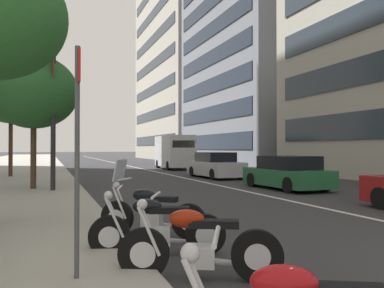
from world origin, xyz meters
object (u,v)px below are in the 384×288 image
(motorcycle_by_sign_pole, at_px, (156,229))
(delivery_van_ahead, at_px, (174,151))
(motorcycle_under_tarp, at_px, (198,247))
(car_lead_in_lane, at_px, (287,173))
(street_tree_by_lamp_post, at_px, (34,92))
(motorcycle_second_in_row, at_px, (150,213))
(car_approaching_light, at_px, (215,166))
(street_lamp_with_banners, at_px, (61,55))
(street_tree_near_plaza_corner, at_px, (11,96))
(parking_sign_by_curb, at_px, (77,139))

(motorcycle_by_sign_pole, relative_size, delivery_van_ahead, 0.38)
(motorcycle_under_tarp, height_order, car_lead_in_lane, car_lead_in_lane)
(motorcycle_under_tarp, height_order, street_tree_by_lamp_post, street_tree_by_lamp_post)
(delivery_van_ahead, distance_m, street_tree_by_lamp_post, 18.34)
(motorcycle_second_in_row, height_order, delivery_van_ahead, delivery_van_ahead)
(motorcycle_by_sign_pole, xyz_separation_m, delivery_van_ahead, (25.43, -8.23, 1.04))
(car_approaching_light, height_order, street_lamp_with_banners, street_lamp_with_banners)
(motorcycle_by_sign_pole, bearing_deg, street_tree_by_lamp_post, -63.13)
(street_tree_by_lamp_post, height_order, street_tree_near_plaza_corner, street_tree_near_plaza_corner)
(car_lead_in_lane, xyz_separation_m, parking_sign_by_curb, (-9.37, 9.09, 1.15))
(car_approaching_light, height_order, delivery_van_ahead, delivery_van_ahead)
(car_lead_in_lane, xyz_separation_m, street_tree_by_lamp_post, (2.31, 9.96, 3.24))
(car_lead_in_lane, distance_m, parking_sign_by_curb, 13.10)
(street_lamp_with_banners, relative_size, street_tree_by_lamp_post, 1.64)
(motorcycle_under_tarp, height_order, motorcycle_second_in_row, motorcycle_second_in_row)
(motorcycle_by_sign_pole, height_order, street_tree_by_lamp_post, street_tree_by_lamp_post)
(car_approaching_light, bearing_deg, parking_sign_by_curb, 149.87)
(motorcycle_by_sign_pole, height_order, motorcycle_second_in_row, motorcycle_second_in_row)
(delivery_van_ahead, distance_m, street_lamp_with_banners, 18.81)
(delivery_van_ahead, height_order, street_tree_by_lamp_post, street_tree_by_lamp_post)
(car_approaching_light, relative_size, street_tree_by_lamp_post, 0.89)
(street_lamp_with_banners, distance_m, street_tree_near_plaza_corner, 9.02)
(motorcycle_under_tarp, distance_m, motorcycle_by_sign_pole, 1.34)
(motorcycle_under_tarp, relative_size, car_approaching_light, 0.43)
(motorcycle_under_tarp, relative_size, street_tree_by_lamp_post, 0.38)
(motorcycle_second_in_row, bearing_deg, parking_sign_by_curb, 94.91)
(car_lead_in_lane, height_order, delivery_van_ahead, delivery_van_ahead)
(car_approaching_light, bearing_deg, car_lead_in_lane, -179.54)
(car_lead_in_lane, bearing_deg, motorcycle_by_sign_pole, 134.70)
(delivery_van_ahead, bearing_deg, motorcycle_second_in_row, 163.72)
(car_approaching_light, distance_m, street_lamp_with_banners, 11.30)
(car_lead_in_lane, height_order, parking_sign_by_curb, parking_sign_by_curb)
(delivery_van_ahead, height_order, street_lamp_with_banners, street_lamp_with_banners)
(motorcycle_under_tarp, xyz_separation_m, car_lead_in_lane, (9.53, -7.60, 0.23))
(car_lead_in_lane, relative_size, car_approaching_light, 0.92)
(motorcycle_under_tarp, relative_size, street_tree_near_plaza_corner, 0.33)
(motorcycle_by_sign_pole, distance_m, street_tree_near_plaza_corner, 19.08)
(parking_sign_by_curb, bearing_deg, delivery_van_ahead, -19.69)
(motorcycle_under_tarp, distance_m, car_approaching_light, 18.06)
(motorcycle_by_sign_pole, bearing_deg, street_lamp_with_banners, -67.70)
(car_lead_in_lane, relative_size, street_tree_by_lamp_post, 0.81)
(street_tree_by_lamp_post, bearing_deg, motorcycle_under_tarp, -168.69)
(car_lead_in_lane, bearing_deg, street_lamp_with_banners, 79.58)
(motorcycle_under_tarp, distance_m, street_tree_by_lamp_post, 12.56)
(car_lead_in_lane, height_order, street_tree_by_lamp_post, street_tree_by_lamp_post)
(motorcycle_second_in_row, xyz_separation_m, car_lead_in_lane, (6.81, -7.56, 0.21))
(street_lamp_with_banners, bearing_deg, parking_sign_by_curb, 179.45)
(car_lead_in_lane, xyz_separation_m, car_approaching_light, (6.98, 0.27, 0.03))
(delivery_van_ahead, bearing_deg, street_lamp_with_banners, 151.40)
(motorcycle_by_sign_pole, distance_m, delivery_van_ahead, 26.75)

